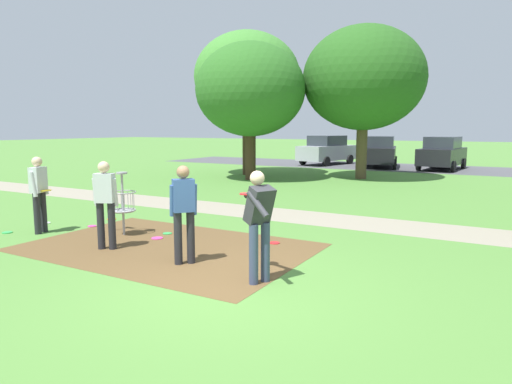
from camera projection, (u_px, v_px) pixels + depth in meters
The scene contains 22 objects.
ground_plane at pixel (228, 289), 6.74m from camera, with size 160.00×160.00×0.00m, color #518438.
dirt_tee_pad at pixel (167, 247), 9.08m from camera, with size 5.52×3.68×0.01m, color brown.
disc_golf_basket at pixel (121, 201), 10.05m from camera, with size 0.98×0.58×1.39m.
player_foreground_watching at pixel (39, 190), 10.18m from camera, with size 0.44×0.50×1.71m.
player_throwing at pixel (105, 200), 8.81m from camera, with size 0.49×0.45×1.71m.
player_waiting_left at pixel (184, 209), 7.85m from camera, with size 0.45×0.46×1.71m.
player_waiting_right at pixel (259, 219), 6.88m from camera, with size 0.90×0.86×1.71m.
frisbee_near_basket at pixel (7, 232), 10.30m from camera, with size 0.21×0.21×0.02m, color green.
frisbee_by_tee at pixel (92, 226), 10.97m from camera, with size 0.21×0.21×0.02m, color #E53D99.
frisbee_mid_grass at pixel (274, 243), 9.37m from camera, with size 0.21×0.21×0.02m, color red.
frisbee_far_left at pixel (45, 223), 11.33m from camera, with size 0.23×0.23×0.02m, color white.
frisbee_far_right at pixel (167, 234), 10.20m from camera, with size 0.21×0.21×0.02m, color green.
frisbee_scattered_a at pixel (112, 219), 11.83m from camera, with size 0.22×0.22×0.02m, color orange.
frisbee_scattered_b at pixel (157, 238), 9.77m from camera, with size 0.24×0.24×0.02m, color #E53D99.
tree_mid_left at pixel (364, 78), 20.63m from camera, with size 5.47×5.47×6.87m.
tree_mid_center at pixel (250, 90), 20.37m from camera, with size 4.87×4.87×6.09m.
tree_far_left at pixel (247, 78), 22.50m from camera, with size 5.18×5.18×7.00m.
parking_lot_strip at pixel (444, 169), 26.11m from camera, with size 36.00×6.00×0.01m, color #4C4C51.
parked_car_leftmost at pixel (327, 150), 29.34m from camera, with size 2.79×4.52×1.84m.
parked_car_center_left at pixel (380, 152), 27.32m from camera, with size 2.62×4.48×1.84m.
parked_car_center_right at pixel (442, 153), 25.68m from camera, with size 2.27×4.35×1.84m.
gravel_path at pixel (349, 222), 11.53m from camera, with size 40.00×1.74×0.00m, color gray.
Camera 1 is at (3.55, -5.43, 2.34)m, focal length 32.25 mm.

